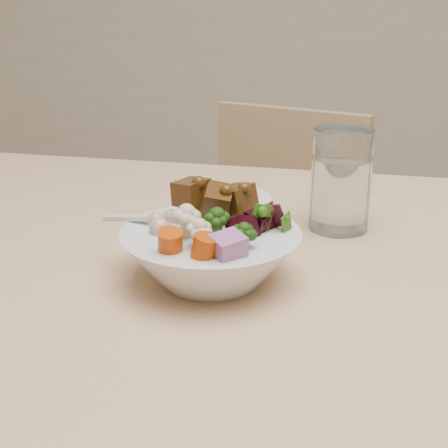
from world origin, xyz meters
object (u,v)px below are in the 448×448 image
Objects in this scene: dining_table at (386,337)px; chair_far at (268,268)px; food_bowl at (212,252)px; side_bowl at (222,213)px; water_glass at (341,184)px.

chair_far reaches higher than dining_table.
food_bowl is at bearing -69.89° from chair_far.
food_bowl is at bearing -86.04° from side_bowl.
side_bowl reaches higher than dining_table.
food_bowl reaches higher than side_bowl.
water_glass is (0.14, 0.18, 0.03)m from food_bowl.
food_bowl is 1.50× the size of side_bowl.
dining_table is 0.21m from water_glass.
chair_far is 6.04× the size of side_bowl.
water_glass is at bearing 51.88° from food_bowl.
water_glass is 1.04× the size of side_bowl.
side_bowl is (-0.01, 0.16, -0.01)m from food_bowl.
water_glass is 0.16m from side_bowl.
water_glass reaches higher than side_bowl.
dining_table is 0.23m from food_bowl.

